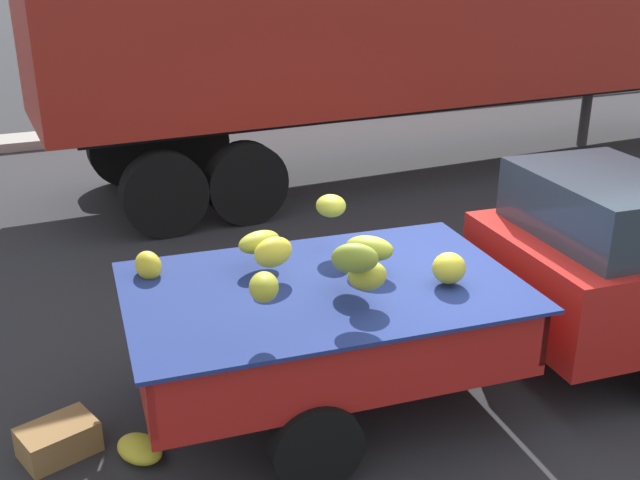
{
  "coord_description": "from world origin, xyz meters",
  "views": [
    {
      "loc": [
        -3.37,
        -4.73,
        3.47
      ],
      "look_at": [
        -1.16,
        0.39,
        1.24
      ],
      "focal_mm": 42.15,
      "sensor_mm": 36.0,
      "label": 1
    }
  ],
  "objects_px": {
    "pickup_truck": "(556,273)",
    "produce_crate": "(58,440)",
    "fallen_banana_bunch_near_tailgate": "(140,449)",
    "semi_trailer": "(433,6)"
  },
  "relations": [
    {
      "from": "semi_trailer",
      "to": "produce_crate",
      "type": "bearing_deg",
      "value": -141.24
    },
    {
      "from": "pickup_truck",
      "to": "semi_trailer",
      "type": "height_order",
      "value": "semi_trailer"
    },
    {
      "from": "pickup_truck",
      "to": "fallen_banana_bunch_near_tailgate",
      "type": "bearing_deg",
      "value": -177.09
    },
    {
      "from": "pickup_truck",
      "to": "semi_trailer",
      "type": "distance_m",
      "value": 6.41
    },
    {
      "from": "pickup_truck",
      "to": "produce_crate",
      "type": "xyz_separation_m",
      "value": [
        -4.04,
        0.41,
        -0.76
      ]
    },
    {
      "from": "pickup_truck",
      "to": "produce_crate",
      "type": "relative_size",
      "value": 10.19
    },
    {
      "from": "pickup_truck",
      "to": "fallen_banana_bunch_near_tailgate",
      "type": "height_order",
      "value": "pickup_truck"
    },
    {
      "from": "semi_trailer",
      "to": "fallen_banana_bunch_near_tailgate",
      "type": "bearing_deg",
      "value": -137.24
    },
    {
      "from": "pickup_truck",
      "to": "produce_crate",
      "type": "height_order",
      "value": "pickup_truck"
    },
    {
      "from": "produce_crate",
      "to": "fallen_banana_bunch_near_tailgate",
      "type": "bearing_deg",
      "value": -28.89
    }
  ]
}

